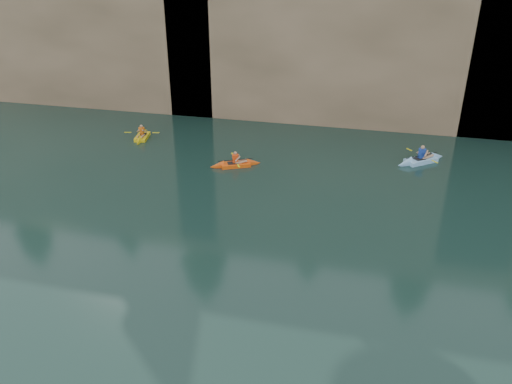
# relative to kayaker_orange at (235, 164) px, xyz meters

# --- Properties ---
(ground) EXTENTS (160.00, 160.00, 0.00)m
(ground) POSITION_rel_kayaker_orange_xyz_m (3.03, -13.49, -0.13)
(ground) COLOR black
(ground) RESTS_ON ground
(cliff) EXTENTS (70.00, 16.00, 12.00)m
(cliff) POSITION_rel_kayaker_orange_xyz_m (3.03, 16.51, 5.87)
(cliff) COLOR tan
(cliff) RESTS_ON ground
(cliff_slab_west) EXTENTS (26.00, 2.40, 10.56)m
(cliff_slab_west) POSITION_rel_kayaker_orange_xyz_m (-16.97, 9.11, 5.15)
(cliff_slab_west) COLOR #A07F61
(cliff_slab_west) RESTS_ON ground
(cliff_slab_center) EXTENTS (24.00, 2.40, 11.40)m
(cliff_slab_center) POSITION_rel_kayaker_orange_xyz_m (5.03, 9.11, 5.57)
(cliff_slab_center) COLOR #A07F61
(cliff_slab_center) RESTS_ON ground
(sea_cave_west) EXTENTS (4.50, 1.00, 4.00)m
(sea_cave_west) POSITION_rel_kayaker_orange_xyz_m (-14.97, 8.46, 1.87)
(sea_cave_west) COLOR black
(sea_cave_west) RESTS_ON ground
(sea_cave_center) EXTENTS (3.50, 1.00, 3.20)m
(sea_cave_center) POSITION_rel_kayaker_orange_xyz_m (-0.97, 8.46, 1.47)
(sea_cave_center) COLOR black
(sea_cave_center) RESTS_ON ground
(sea_cave_east) EXTENTS (5.00, 1.00, 4.50)m
(sea_cave_east) POSITION_rel_kayaker_orange_xyz_m (13.03, 8.46, 2.12)
(sea_cave_east) COLOR black
(sea_cave_east) RESTS_ON ground
(kayaker_orange) EXTENTS (2.75, 1.91, 1.05)m
(kayaker_orange) POSITION_rel_kayaker_orange_xyz_m (0.00, 0.00, 0.00)
(kayaker_orange) COLOR #FE5510
(kayaker_orange) RESTS_ON ground
(kayaker_yellow) EXTENTS (2.13, 2.73, 1.08)m
(kayaker_yellow) POSITION_rel_kayaker_orange_xyz_m (-6.82, 2.87, 0.01)
(kayaker_yellow) COLOR yellow
(kayaker_yellow) RESTS_ON ground
(kayaker_ltblue_mid) EXTENTS (2.93, 2.61, 1.22)m
(kayaker_ltblue_mid) POSITION_rel_kayaker_orange_xyz_m (9.68, 3.00, 0.02)
(kayaker_ltblue_mid) COLOR #98D0FF
(kayaker_ltblue_mid) RESTS_ON ground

